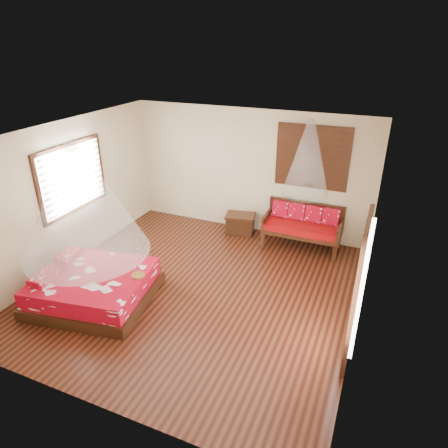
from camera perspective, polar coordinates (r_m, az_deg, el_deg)
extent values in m
cube|color=black|center=(7.38, -3.85, -9.32)|extent=(5.50, 5.50, 0.02)
cube|color=white|center=(6.22, -4.62, 12.53)|extent=(5.50, 5.50, 0.02)
cube|color=#C9B693|center=(8.22, -21.68, 3.77)|extent=(0.02, 5.50, 2.80)
cube|color=#C9B693|center=(6.06, 19.85, -3.66)|extent=(0.02, 5.50, 2.80)
cube|color=#C9B693|center=(9.05, 3.74, 7.45)|extent=(5.50, 0.02, 2.80)
cube|color=#C9B693|center=(4.75, -19.71, -12.41)|extent=(5.50, 0.02, 2.80)
cube|color=black|center=(7.41, -17.87, -9.51)|extent=(2.16, 2.01, 0.20)
cube|color=#9E051A|center=(7.27, -18.14, -7.89)|extent=(2.04, 1.89, 0.30)
cube|color=#9E051A|center=(7.28, -24.43, -7.00)|extent=(0.35, 0.53, 0.13)
cube|color=#9E051A|center=(7.77, -21.35, -4.32)|extent=(0.35, 0.53, 0.13)
cube|color=black|center=(8.66, 5.59, -2.02)|extent=(0.08, 0.08, 0.42)
cube|color=black|center=(8.41, 15.50, -3.82)|extent=(0.08, 0.08, 0.42)
cube|color=black|center=(9.19, 6.75, -0.40)|extent=(0.08, 0.08, 0.42)
cube|color=black|center=(8.95, 16.10, -2.04)|extent=(0.08, 0.08, 0.42)
cube|color=black|center=(8.69, 11.02, -1.04)|extent=(1.64, 0.73, 0.08)
cube|color=#9A0605|center=(8.64, 11.08, -0.39)|extent=(1.58, 0.67, 0.14)
cube|color=black|center=(8.86, 11.64, 1.50)|extent=(1.64, 0.06, 0.55)
cube|color=black|center=(8.79, 6.16, 0.76)|extent=(0.06, 0.73, 0.30)
cube|color=black|center=(8.53, 16.20, -0.97)|extent=(0.06, 0.73, 0.30)
cube|color=#9E051A|center=(8.83, 8.06, 2.16)|extent=(0.35, 0.19, 0.36)
cube|color=#9E051A|center=(8.76, 10.35, 1.78)|extent=(0.35, 0.19, 0.36)
cube|color=#9E051A|center=(8.70, 12.68, 1.39)|extent=(0.35, 0.19, 0.36)
cube|color=#9E051A|center=(8.65, 15.03, 0.99)|extent=(0.35, 0.19, 0.36)
cube|color=black|center=(9.25, 2.31, -0.09)|extent=(0.69, 0.56, 0.40)
cube|color=black|center=(9.16, 2.33, 1.19)|extent=(0.74, 0.61, 0.05)
cube|color=black|center=(8.54, 12.51, 9.30)|extent=(1.52, 0.06, 1.32)
cube|color=black|center=(8.53, 12.49, 9.29)|extent=(1.35, 0.04, 1.10)
cube|color=black|center=(8.23, -20.87, 6.16)|extent=(0.08, 1.74, 1.34)
cube|color=silver|center=(8.21, -20.66, 6.13)|extent=(0.04, 1.54, 1.10)
cube|color=black|center=(5.72, 18.42, -9.40)|extent=(0.08, 1.02, 2.16)
cube|color=white|center=(5.67, 18.36, -8.53)|extent=(0.03, 0.82, 1.70)
cylinder|color=brown|center=(6.95, -12.18, -7.15)|extent=(0.23, 0.23, 0.03)
cone|color=white|center=(6.60, -19.89, 3.09)|extent=(2.03, 2.03, 1.80)
cone|color=white|center=(8.06, 11.90, 9.16)|extent=(0.94, 0.94, 1.50)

